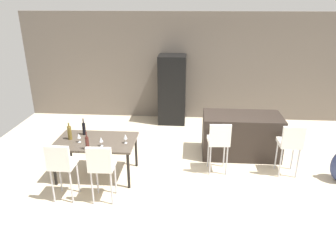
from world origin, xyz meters
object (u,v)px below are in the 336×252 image
at_px(bar_chair_left, 219,140).
at_px(dining_chair_near, 61,163).
at_px(refrigerator, 172,90).
at_px(bar_chair_middle, 291,142).
at_px(wine_bottle_right, 70,133).
at_px(wine_glass_end, 125,137).
at_px(wine_glass_far, 79,136).
at_px(kitchen_island, 241,135).
at_px(wine_bottle_near, 87,143).
at_px(wine_bottle_middle, 84,129).
at_px(dining_chair_far, 101,164).
at_px(wine_glass_left, 101,140).
at_px(dining_table, 96,143).

height_order(bar_chair_left, dining_chair_near, same).
bearing_deg(refrigerator, dining_chair_near, -112.42).
bearing_deg(bar_chair_left, dining_chair_near, -157.18).
distance_m(bar_chair_middle, refrigerator, 3.63).
relative_size(wine_bottle_right, wine_glass_end, 1.88).
height_order(wine_bottle_right, wine_glass_far, wine_bottle_right).
height_order(kitchen_island, bar_chair_middle, bar_chair_middle).
bearing_deg(bar_chair_middle, wine_bottle_near, -169.75).
bearing_deg(wine_bottle_right, wine_bottle_middle, 50.05).
bearing_deg(dining_chair_far, dining_chair_near, -180.00).
height_order(dining_chair_far, wine_bottle_right, wine_bottle_right).
bearing_deg(bar_chair_left, bar_chair_middle, -0.01).
bearing_deg(wine_glass_left, refrigerator, 71.76).
height_order(dining_chair_far, wine_bottle_middle, wine_bottle_middle).
height_order(kitchen_island, wine_glass_far, kitchen_island).
height_order(wine_bottle_middle, wine_bottle_near, wine_bottle_middle).
bearing_deg(dining_table, dining_chair_far, -67.92).
relative_size(bar_chair_left, wine_bottle_middle, 3.14).
relative_size(wine_bottle_right, wine_glass_left, 1.88).
height_order(wine_bottle_right, wine_bottle_near, wine_bottle_near).
height_order(wine_bottle_middle, wine_glass_far, wine_bottle_middle).
bearing_deg(wine_glass_end, dining_chair_near, -140.76).
xyz_separation_m(dining_chair_near, wine_glass_far, (0.06, 0.72, 0.17)).
bearing_deg(wine_glass_left, dining_chair_far, -75.24).
bearing_deg(bar_chair_left, kitchen_island, 55.79).
bearing_deg(wine_bottle_right, kitchen_island, 17.78).
bearing_deg(wine_bottle_right, wine_bottle_near, -40.67).
relative_size(dining_chair_far, wine_bottle_middle, 3.14).
relative_size(wine_bottle_middle, wine_glass_left, 1.92).
bearing_deg(dining_chair_near, bar_chair_left, 22.82).
height_order(wine_glass_far, refrigerator, refrigerator).
bearing_deg(dining_chair_far, wine_glass_end, 71.59).
bearing_deg(refrigerator, wine_bottle_near, -110.65).
relative_size(bar_chair_middle, wine_bottle_near, 3.16).
xyz_separation_m(wine_glass_left, refrigerator, (1.07, 3.24, 0.06)).
bearing_deg(dining_table, wine_glass_left, -52.52).
bearing_deg(wine_bottle_right, wine_glass_far, -29.06).
height_order(bar_chair_middle, wine_bottle_near, wine_bottle_near).
bearing_deg(wine_bottle_right, wine_glass_end, -4.88).
relative_size(bar_chair_left, refrigerator, 0.57).
relative_size(dining_chair_near, wine_bottle_right, 3.20).
bearing_deg(dining_chair_far, bar_chair_left, 29.40).
xyz_separation_m(bar_chair_middle, wine_glass_far, (-3.92, -0.39, 0.17)).
relative_size(wine_bottle_right, wine_bottle_middle, 0.98).
distance_m(bar_chair_left, wine_glass_end, 1.77).
relative_size(dining_chair_far, wine_glass_left, 6.03).
xyz_separation_m(bar_chair_left, wine_bottle_middle, (-2.60, -0.04, 0.17)).
bearing_deg(dining_chair_near, refrigerator, 67.58).
distance_m(wine_bottle_right, wine_glass_far, 0.25).
relative_size(dining_chair_near, wine_glass_far, 6.03).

